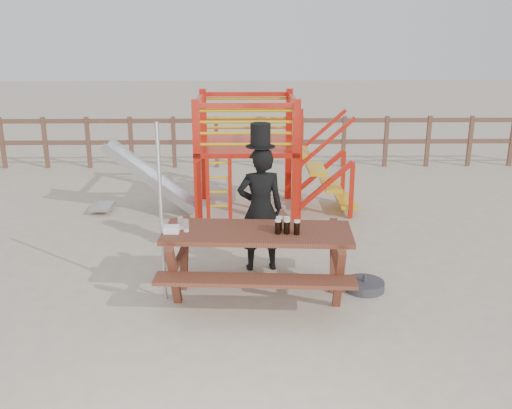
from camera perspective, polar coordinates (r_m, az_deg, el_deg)
name	(u,v)px	position (r m, az deg, el deg)	size (l,w,h in m)	color
ground	(231,302)	(6.99, -2.50, -9.75)	(60.00, 60.00, 0.00)	#C2B197
back_fence	(238,136)	(13.45, -1.84, 6.83)	(15.09, 0.09, 1.20)	brown
playground_fort	(242,153)	(10.03, -1.39, 5.18)	(4.71, 1.84, 2.10)	red
picnic_table	(257,255)	(6.89, 0.13, -5.12)	(2.33, 1.69, 0.87)	brown
man_with_hat	(260,206)	(7.59, 0.43, -0.15)	(0.67, 0.48, 2.01)	black
metal_pole	(161,215)	(6.74, -9.45, -1.00)	(0.05, 0.05, 2.17)	#B2B2B7
parasol_base	(364,285)	(7.40, 10.79, -7.95)	(0.50, 0.50, 0.21)	#36353A
paper_bag	(172,229)	(6.77, -8.45, -2.47)	(0.18, 0.14, 0.08)	white
stout_pints	(285,226)	(6.69, 2.97, -2.12)	(0.29, 0.20, 0.17)	black
empty_glasses	(183,225)	(6.82, -7.28, -2.02)	(0.15, 0.16, 0.15)	silver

